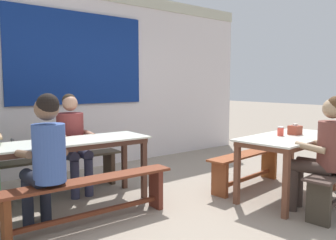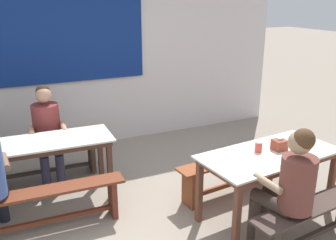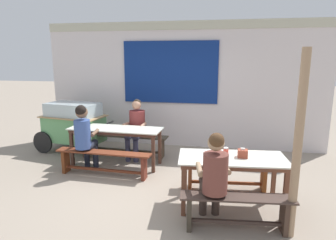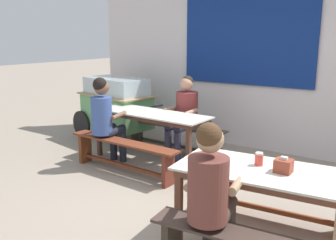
# 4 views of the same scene
# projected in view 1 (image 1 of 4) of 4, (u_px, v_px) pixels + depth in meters

# --- Properties ---
(ground_plane) EXTENTS (40.00, 40.00, 0.00)m
(ground_plane) POSITION_uv_depth(u_px,v_px,m) (199.00, 209.00, 3.84)
(ground_plane) COLOR gray
(backdrop_wall) EXTENTS (6.76, 0.23, 3.00)m
(backdrop_wall) POSITION_uv_depth(u_px,v_px,m) (93.00, 75.00, 5.69)
(backdrop_wall) COLOR silver
(backdrop_wall) RESTS_ON ground_plane
(dining_table_far) EXTENTS (1.90, 0.68, 0.77)m
(dining_table_far) POSITION_uv_depth(u_px,v_px,m) (68.00, 148.00, 3.83)
(dining_table_far) COLOR silver
(dining_table_far) RESTS_ON ground_plane
(dining_table_near) EXTENTS (1.59, 0.88, 0.77)m
(dining_table_near) POSITION_uv_depth(u_px,v_px,m) (290.00, 142.00, 4.18)
(dining_table_near) COLOR silver
(dining_table_near) RESTS_ON ground_plane
(bench_far_back) EXTENTS (1.87, 0.37, 0.47)m
(bench_far_back) POSITION_uv_depth(u_px,v_px,m) (52.00, 169.00, 4.36)
(bench_far_back) COLOR #463D2D
(bench_far_back) RESTS_ON ground_plane
(bench_far_front) EXTENTS (1.82, 0.30, 0.47)m
(bench_far_front) POSITION_uv_depth(u_px,v_px,m) (91.00, 193.00, 3.38)
(bench_far_front) COLOR brown
(bench_far_front) RESTS_ON ground_plane
(bench_near_back) EXTENTS (1.48, 0.41, 0.47)m
(bench_near_back) POSITION_uv_depth(u_px,v_px,m) (247.00, 165.00, 4.66)
(bench_near_back) COLOR brown
(bench_near_back) RESTS_ON ground_plane
(person_near_front) EXTENTS (0.48, 0.59, 1.29)m
(person_near_front) POSITION_uv_depth(u_px,v_px,m) (325.00, 148.00, 3.60)
(person_near_front) COLOR #42332C
(person_near_front) RESTS_ON ground_plane
(person_center_facing) EXTENTS (0.47, 0.61, 1.29)m
(person_center_facing) POSITION_uv_depth(u_px,v_px,m) (72.00, 136.00, 4.41)
(person_center_facing) COLOR #33344E
(person_center_facing) RESTS_ON ground_plane
(person_left_back_turned) EXTENTS (0.43, 0.56, 1.33)m
(person_left_back_turned) POSITION_uv_depth(u_px,v_px,m) (46.00, 154.00, 3.16)
(person_left_back_turned) COLOR #1D202D
(person_left_back_turned) RESTS_ON ground_plane
(tissue_box) EXTENTS (0.14, 0.13, 0.14)m
(tissue_box) POSITION_uv_depth(u_px,v_px,m) (295.00, 130.00, 4.28)
(tissue_box) COLOR brown
(tissue_box) RESTS_ON dining_table_near
(condiment_jar) EXTENTS (0.08, 0.08, 0.12)m
(condiment_jar) POSITION_uv_depth(u_px,v_px,m) (281.00, 131.00, 4.17)
(condiment_jar) COLOR #DC4538
(condiment_jar) RESTS_ON dining_table_near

